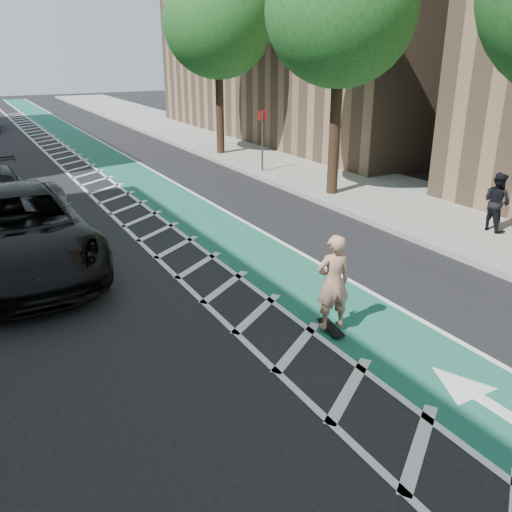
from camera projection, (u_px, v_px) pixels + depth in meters
ground at (216, 371)px, 8.40m from camera, size 120.00×120.00×0.00m
bike_lane at (171, 200)px, 17.93m from camera, size 2.00×90.00×0.01m
buffer_strip at (127, 206)px, 17.26m from camera, size 1.40×90.00×0.01m
sidewalk_right at (331, 177)px, 20.84m from camera, size 5.00×90.00×0.15m
curb_right at (276, 184)px, 19.73m from camera, size 0.12×90.00×0.16m
tree_r_c at (336, 11)px, 16.45m from camera, size 4.20×4.20×7.90m
tree_r_d at (223, 22)px, 23.00m from camera, size 4.20×4.20×7.90m
sign_post at (262, 140)px, 21.16m from camera, size 0.35×0.08×2.47m
skateboard at (331, 328)px, 9.54m from camera, size 0.33×0.75×0.10m
skateboarder at (333, 282)px, 9.23m from camera, size 0.68×0.51×1.71m
suv_near at (16, 231)px, 12.00m from camera, size 3.07×6.55×1.81m
pedestrian at (497, 202)px, 14.20m from camera, size 0.63×0.79×1.56m
barrel_a at (7, 236)px, 13.13m from camera, size 0.68×0.68×0.93m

